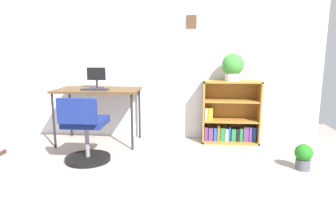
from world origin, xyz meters
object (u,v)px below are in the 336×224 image
bookshelf_low (230,116)px  potted_plant_on_shelf (233,66)px  desk (98,93)px  keyboard (95,89)px  office_chair (85,134)px  potted_plant_floor (303,156)px  monitor (97,78)px

bookshelf_low → potted_plant_on_shelf: 0.69m
desk → bookshelf_low: bookshelf_low is taller
potted_plant_on_shelf → keyboard: bearing=-171.0°
office_chair → potted_plant_floor: bearing=-0.3°
potted_plant_on_shelf → potted_plant_floor: size_ratio=1.29×
keyboard → potted_plant_on_shelf: size_ratio=0.95×
monitor → keyboard: size_ratio=0.81×
potted_plant_on_shelf → potted_plant_floor: potted_plant_on_shelf is taller
potted_plant_floor → office_chair: bearing=179.7°
keyboard → potted_plant_floor: 2.64m
desk → bookshelf_low: (1.81, 0.21, -0.33)m
bookshelf_low → potted_plant_floor: bookshelf_low is taller
keyboard → potted_plant_on_shelf: potted_plant_on_shelf is taller
potted_plant_on_shelf → potted_plant_floor: 1.47m
monitor → office_chair: size_ratio=0.36×
desk → potted_plant_on_shelf: bearing=5.0°
keyboard → office_chair: office_chair is taller
desk → potted_plant_on_shelf: 1.85m
keyboard → potted_plant_on_shelf: (1.81, 0.29, 0.29)m
potted_plant_on_shelf → potted_plant_floor: bearing=-54.4°
office_chair → bookshelf_low: size_ratio=0.90×
monitor → potted_plant_floor: monitor is taller
office_chair → potted_plant_floor: (2.41, -0.01, -0.19)m
monitor → potted_plant_floor: 2.78m
monitor → office_chair: (0.12, -0.87, -0.55)m
desk → office_chair: 0.85m
keyboard → potted_plant_floor: size_ratio=1.23×
potted_plant_floor → desk: bearing=162.5°
keyboard → monitor: bearing=100.5°
office_chair → potted_plant_floor: size_ratio=2.74×
desk → monitor: bearing=112.4°
keyboard → office_chair: size_ratio=0.45×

